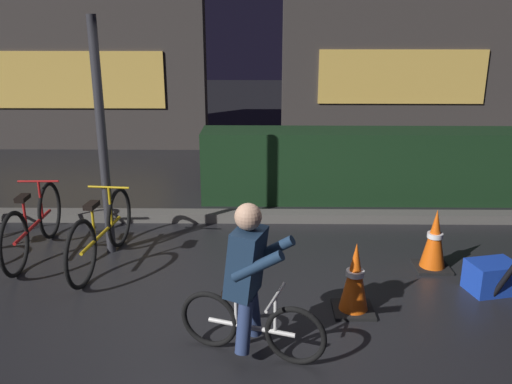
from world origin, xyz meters
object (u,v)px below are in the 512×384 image
at_px(street_post, 102,140).
at_px(parked_bike_center_left, 102,233).
at_px(traffic_cone_far, 434,240).
at_px(parked_bike_left_mid, 33,225).
at_px(traffic_cone_near, 355,279).
at_px(cyclist, 249,280).
at_px(blue_crate, 492,277).

distance_m(street_post, parked_bike_center_left, 0.99).
distance_m(parked_bike_center_left, traffic_cone_far, 3.49).
bearing_deg(parked_bike_left_mid, traffic_cone_far, -95.62).
distance_m(parked_bike_center_left, traffic_cone_near, 2.69).
relative_size(parked_bike_left_mid, cyclist, 1.36).
distance_m(traffic_cone_far, cyclist, 2.45).
xyz_separation_m(parked_bike_left_mid, cyclist, (2.42, -1.83, 0.27)).
xyz_separation_m(traffic_cone_near, cyclist, (-0.92, -0.64, 0.31)).
bearing_deg(parked_bike_left_mid, blue_crate, -101.12).
height_order(street_post, traffic_cone_far, street_post).
bearing_deg(traffic_cone_far, parked_bike_left_mid, 175.95).
height_order(parked_bike_center_left, traffic_cone_near, parked_bike_center_left).
bearing_deg(blue_crate, street_post, 167.06).
distance_m(parked_bike_left_mid, blue_crate, 4.80).
height_order(street_post, parked_bike_center_left, street_post).
xyz_separation_m(traffic_cone_far, cyclist, (-1.89, -1.53, 0.31)).
relative_size(parked_bike_left_mid, parked_bike_center_left, 1.00).
bearing_deg(parked_bike_center_left, parked_bike_left_mid, 79.99).
relative_size(traffic_cone_far, blue_crate, 1.50).
bearing_deg(traffic_cone_far, traffic_cone_near, -137.49).
bearing_deg(blue_crate, cyclist, -155.77).
xyz_separation_m(street_post, traffic_cone_near, (2.53, -1.30, -0.96)).
distance_m(parked_bike_center_left, blue_crate, 3.95).
bearing_deg(traffic_cone_far, blue_crate, -49.73).
height_order(traffic_cone_near, cyclist, cyclist).
bearing_deg(blue_crate, parked_bike_left_mid, 170.45).
relative_size(street_post, parked_bike_left_mid, 1.51).
relative_size(parked_bike_center_left, traffic_cone_near, 2.57).
bearing_deg(cyclist, blue_crate, 42.76).
relative_size(street_post, parked_bike_center_left, 1.50).
bearing_deg(street_post, parked_bike_left_mid, -172.66).
height_order(street_post, parked_bike_left_mid, street_post).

